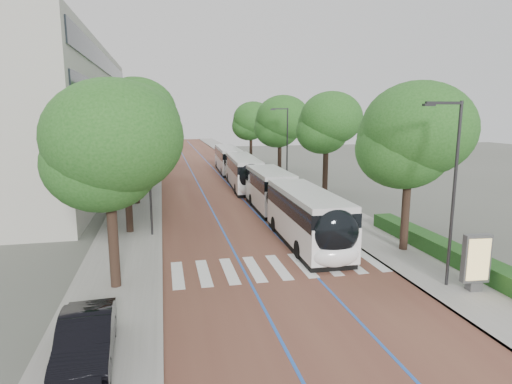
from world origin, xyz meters
TOP-DOWN VIEW (x-y plane):
  - ground at (0.00, 0.00)m, footprint 160.00×160.00m
  - road at (0.00, 40.00)m, footprint 11.00×140.00m
  - sidewalk_left at (-7.50, 40.00)m, footprint 4.00×140.00m
  - sidewalk_right at (7.50, 40.00)m, footprint 4.00×140.00m
  - kerb_left at (-5.60, 40.00)m, footprint 0.20×140.00m
  - kerb_right at (5.60, 40.00)m, footprint 0.20×140.00m
  - zebra_crossing at (0.20, 1.00)m, footprint 10.55×3.60m
  - lane_line_left at (-1.60, 40.00)m, footprint 0.12×126.00m
  - lane_line_right at (1.60, 40.00)m, footprint 0.12×126.00m
  - office_building at (-19.47, 28.00)m, footprint 18.11×40.00m
  - hedge at (9.10, 0.00)m, footprint 1.20×14.00m
  - streetlight_near at (6.62, -3.00)m, footprint 1.82×0.20m
  - streetlight_far at (6.62, 22.00)m, footprint 1.82×0.20m
  - lamp_post_left at (-6.10, 8.00)m, footprint 0.14×0.14m
  - trees_left at (-7.50, 24.91)m, footprint 6.40×60.82m
  - trees_right at (7.70, 22.81)m, footprint 6.04×47.92m
  - lead_bus at (2.84, 8.14)m, footprint 2.87×18.44m
  - bus_queued_0 at (2.77, 24.02)m, footprint 3.17×12.51m
  - bus_queued_1 at (3.12, 36.48)m, footprint 3.04×12.49m
  - ad_panel at (7.58, -3.75)m, footprint 1.21×0.50m
  - parked_car at (-7.77, -5.89)m, footprint 1.78×4.54m

SIDE VIEW (x-z plane):
  - ground at x=0.00m, z-range 0.00..0.00m
  - road at x=0.00m, z-range 0.00..0.02m
  - lane_line_left at x=-1.60m, z-range 0.02..0.03m
  - lane_line_right at x=1.60m, z-range 0.02..0.03m
  - zebra_crossing at x=0.20m, z-range 0.02..0.03m
  - sidewalk_left at x=-7.50m, z-range 0.00..0.12m
  - sidewalk_right at x=7.50m, z-range 0.00..0.12m
  - kerb_left at x=-5.60m, z-range -0.01..0.13m
  - kerb_right at x=5.60m, z-range -0.01..0.13m
  - hedge at x=9.10m, z-range 0.12..0.92m
  - parked_car at x=-7.77m, z-range 0.12..1.59m
  - ad_panel at x=7.58m, z-range 0.18..2.65m
  - bus_queued_0 at x=2.77m, z-range 0.02..3.22m
  - bus_queued_1 at x=3.12m, z-range 0.02..3.22m
  - lead_bus at x=2.84m, z-range 0.03..3.23m
  - lamp_post_left at x=-6.10m, z-range 0.12..8.12m
  - streetlight_near at x=6.62m, z-range 0.82..8.82m
  - streetlight_far at x=6.62m, z-range 0.82..8.82m
  - trees_right at x=7.70m, z-range 1.82..10.83m
  - trees_left at x=-7.50m, z-range 1.77..11.84m
  - office_building at x=-19.47m, z-range 0.00..14.00m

